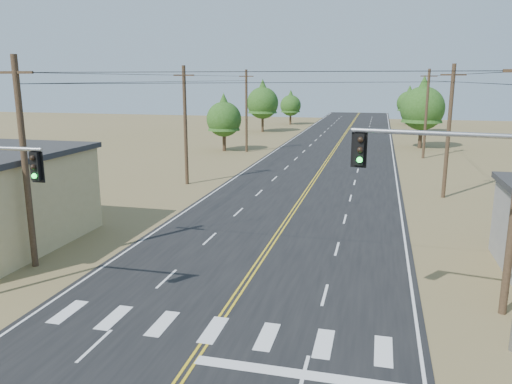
% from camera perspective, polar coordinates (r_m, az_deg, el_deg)
% --- Properties ---
extents(road, '(15.00, 200.00, 0.02)m').
position_cam_1_polar(road, '(39.11, 5.48, -0.41)').
color(road, black).
rests_on(road, ground).
extents(utility_pole_left_near, '(1.80, 0.30, 10.00)m').
position_cam_1_polar(utility_pole_left_near, '(25.63, -24.91, 3.08)').
color(utility_pole_left_near, '#4C3826').
rests_on(utility_pole_left_near, ground).
extents(utility_pole_left_mid, '(1.80, 0.30, 10.00)m').
position_cam_1_polar(utility_pole_left_mid, '(42.94, -8.08, 7.62)').
color(utility_pole_left_mid, '#4C3826').
rests_on(utility_pole_left_mid, ground).
extents(utility_pole_left_far, '(1.80, 0.30, 10.00)m').
position_cam_1_polar(utility_pole_left_far, '(61.90, -1.11, 9.31)').
color(utility_pole_left_far, '#4C3826').
rests_on(utility_pole_left_far, ground).
extents(utility_pole_right_mid, '(1.80, 0.30, 10.00)m').
position_cam_1_polar(utility_pole_right_mid, '(40.18, 21.15, 6.54)').
color(utility_pole_right_mid, '#4C3826').
rests_on(utility_pole_right_mid, ground).
extents(utility_pole_right_far, '(1.80, 0.30, 10.00)m').
position_cam_1_polar(utility_pole_right_far, '(60.01, 18.88, 8.52)').
color(utility_pole_right_far, '#4C3826').
rests_on(utility_pole_right_far, ground).
extents(signal_mast_right, '(5.82, 1.24, 7.38)m').
position_cam_1_polar(signal_mast_right, '(17.79, 23.51, -1.11)').
color(signal_mast_right, gray).
rests_on(signal_mast_right, ground).
extents(tree_left_near, '(4.34, 4.34, 7.24)m').
position_cam_1_polar(tree_left_near, '(62.86, -3.69, 8.70)').
color(tree_left_near, '#3F2D1E').
rests_on(tree_left_near, ground).
extents(tree_left_mid, '(5.33, 5.33, 8.88)m').
position_cam_1_polar(tree_left_mid, '(85.75, 0.76, 10.50)').
color(tree_left_mid, '#3F2D1E').
rests_on(tree_left_mid, ground).
extents(tree_left_far, '(4.08, 4.08, 6.80)m').
position_cam_1_polar(tree_left_far, '(100.08, 3.98, 10.08)').
color(tree_left_far, '#3F2D1E').
rests_on(tree_left_far, ground).
extents(tree_right_near, '(5.63, 5.63, 9.38)m').
position_cam_1_polar(tree_right_near, '(68.80, 18.52, 9.53)').
color(tree_right_near, '#3F2D1E').
rests_on(tree_right_near, ground).
extents(tree_right_mid, '(4.13, 4.13, 6.89)m').
position_cam_1_polar(tree_right_mid, '(90.83, 19.04, 9.17)').
color(tree_right_mid, '#3F2D1E').
rests_on(tree_right_mid, ground).
extents(tree_right_far, '(4.62, 4.62, 7.71)m').
position_cam_1_polar(tree_right_far, '(103.17, 17.09, 9.95)').
color(tree_right_far, '#3F2D1E').
rests_on(tree_right_far, ground).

